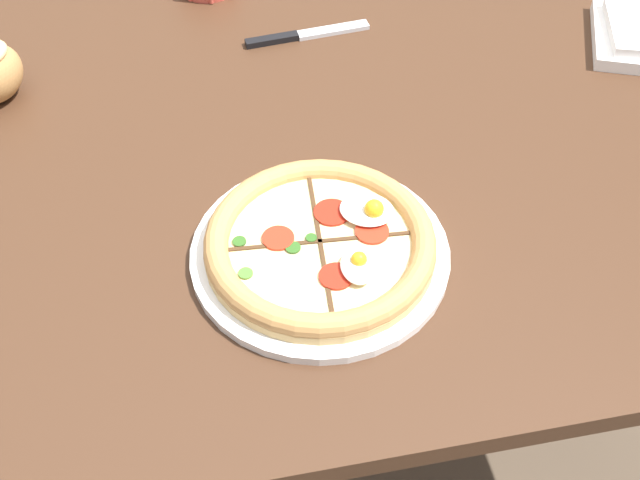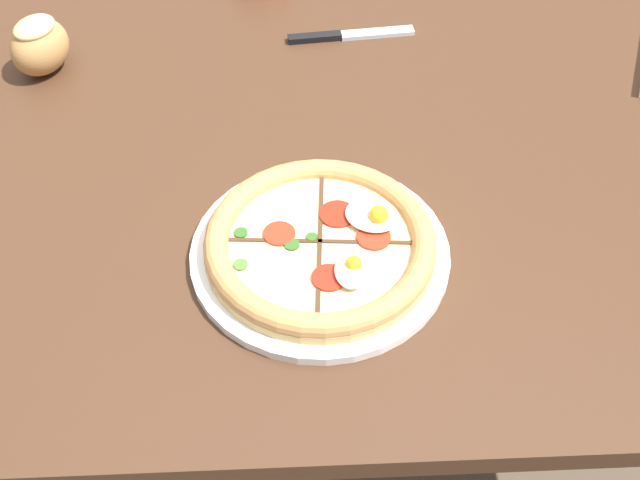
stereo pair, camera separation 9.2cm
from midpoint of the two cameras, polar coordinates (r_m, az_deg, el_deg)
The scene contains 4 objects.
ground_plane at distance 1.68m, azimuth -4.21°, elevation -12.48°, with size 12.00×12.00×0.00m, color brown.
dining_table at distance 1.16m, azimuth -5.99°, elevation 3.88°, with size 1.52×0.98×0.74m.
pizza at distance 0.93m, azimuth -2.77°, elevation -0.56°, with size 0.31×0.31×0.05m.
knife_main at distance 1.29m, azimuth -3.12°, elevation 14.31°, with size 0.20×0.04×0.01m.
Camera 1 is at (-0.09, -0.83, 1.46)m, focal length 45.00 mm.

